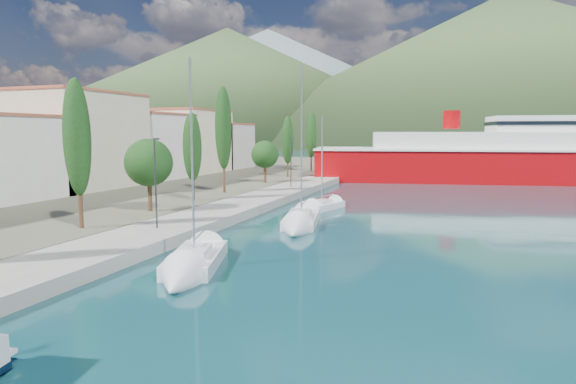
% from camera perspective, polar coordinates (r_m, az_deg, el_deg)
% --- Properties ---
extents(ground, '(1400.00, 1400.00, 0.00)m').
position_cam_1_polar(ground, '(134.83, 15.62, 3.69)').
color(ground, '#123F48').
extents(quay, '(5.00, 88.00, 0.80)m').
position_cam_1_polar(quay, '(45.13, -5.54, -1.68)').
color(quay, gray).
rests_on(quay, ground).
extents(land_strip, '(70.00, 148.00, 0.70)m').
position_cam_1_polar(land_strip, '(76.49, -28.64, 1.01)').
color(land_strip, '#565644').
rests_on(land_strip, ground).
extents(town_buildings, '(9.20, 69.20, 11.30)m').
position_cam_1_polar(town_buildings, '(66.37, -19.67, 5.20)').
color(town_buildings, beige).
rests_on(town_buildings, land_strip).
extents(tree_row, '(3.96, 65.48, 11.54)m').
position_cam_1_polar(tree_row, '(51.55, -8.42, 5.35)').
color(tree_row, '#47301E').
rests_on(tree_row, land_strip).
extents(lamp_posts, '(0.15, 48.15, 6.06)m').
position_cam_1_polar(lamp_posts, '(35.10, -13.41, 1.73)').
color(lamp_posts, '#2D2D33').
rests_on(lamp_posts, quay).
extents(sailboat_near, '(4.97, 8.72, 12.01)m').
position_cam_1_polar(sailboat_near, '(24.96, -11.85, -9.13)').
color(sailboat_near, silver).
rests_on(sailboat_near, ground).
extents(sailboat_mid, '(4.32, 9.62, 13.40)m').
position_cam_1_polar(sailboat_mid, '(36.25, 1.25, -3.93)').
color(sailboat_mid, silver).
rests_on(sailboat_mid, ground).
extents(sailboat_far, '(3.81, 6.79, 9.51)m').
position_cam_1_polar(sailboat_far, '(44.54, 3.13, -1.94)').
color(sailboat_far, silver).
rests_on(sailboat_far, ground).
extents(ferry, '(56.94, 22.44, 11.06)m').
position_cam_1_polar(ferry, '(78.51, 24.36, 3.59)').
color(ferry, '#9E0509').
rests_on(ferry, ground).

